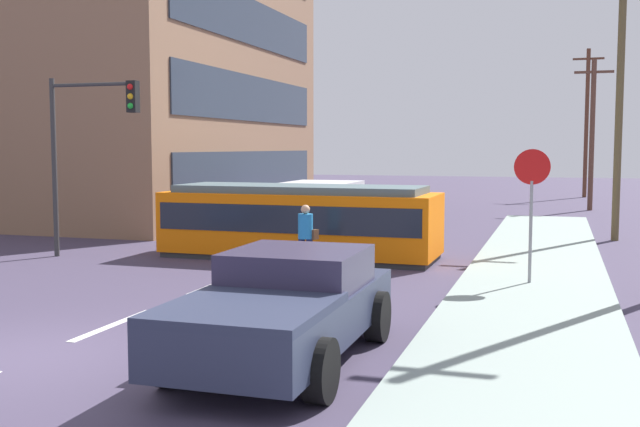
% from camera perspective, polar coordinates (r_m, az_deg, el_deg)
% --- Properties ---
extents(ground_plane, '(120.00, 120.00, 0.00)m').
position_cam_1_polar(ground_plane, '(20.58, -3.19, -3.49)').
color(ground_plane, '#413950').
extents(sidewalk_curb_right, '(3.20, 36.00, 0.14)m').
position_cam_1_polar(sidewalk_curb_right, '(15.31, 15.72, -6.38)').
color(sidewalk_curb_right, '#8C9D94').
rests_on(sidewalk_curb_right, ground).
extents(lane_stripe_1, '(0.16, 2.40, 0.01)m').
position_cam_1_polar(lane_stripe_1, '(13.53, -15.45, -8.17)').
color(lane_stripe_1, silver).
rests_on(lane_stripe_1, ground).
extents(lane_stripe_2, '(0.16, 2.40, 0.01)m').
position_cam_1_polar(lane_stripe_2, '(16.95, -8.03, -5.37)').
color(lane_stripe_2, silver).
rests_on(lane_stripe_2, ground).
extents(lane_stripe_3, '(0.16, 2.40, 0.01)m').
position_cam_1_polar(lane_stripe_3, '(26.70, 1.78, -1.50)').
color(lane_stripe_3, silver).
rests_on(lane_stripe_3, ground).
extents(lane_stripe_4, '(0.16, 2.40, 0.01)m').
position_cam_1_polar(lane_stripe_4, '(32.49, 4.68, -0.34)').
color(lane_stripe_4, silver).
rests_on(lane_stripe_4, ground).
extents(corner_building, '(16.46, 16.81, 12.80)m').
position_cam_1_polar(corner_building, '(36.54, -17.30, 10.10)').
color(corner_building, '#8B664B').
rests_on(corner_building, ground).
extents(streetcar_tram, '(7.63, 2.63, 2.01)m').
position_cam_1_polar(streetcar_tram, '(20.77, -1.53, -0.51)').
color(streetcar_tram, orange).
rests_on(streetcar_tram, ground).
extents(city_bus, '(2.60, 5.49, 1.79)m').
position_cam_1_polar(city_bus, '(26.42, -0.63, 0.66)').
color(city_bus, silver).
rests_on(city_bus, ground).
extents(pedestrian_crossing, '(0.48, 0.36, 1.67)m').
position_cam_1_polar(pedestrian_crossing, '(18.16, -1.09, -1.62)').
color(pedestrian_crossing, '#1B234C').
rests_on(pedestrian_crossing, ground).
extents(pickup_truck_parked, '(2.29, 5.01, 1.55)m').
position_cam_1_polar(pickup_truck_parked, '(10.78, -2.61, -7.06)').
color(pickup_truck_parked, '#2A3048').
rests_on(pickup_truck_parked, ground).
extents(stop_sign, '(0.76, 0.07, 2.88)m').
position_cam_1_polar(stop_sign, '(16.68, 15.79, 1.90)').
color(stop_sign, gray).
rests_on(stop_sign, sidewalk_curb_right).
extents(traffic_light_mast, '(2.75, 0.33, 4.95)m').
position_cam_1_polar(traffic_light_mast, '(21.52, -17.32, 5.93)').
color(traffic_light_mast, '#333333').
rests_on(traffic_light_mast, ground).
extents(utility_pole_mid, '(1.80, 0.24, 8.65)m').
position_cam_1_polar(utility_pole_mid, '(26.33, 21.81, 7.87)').
color(utility_pole_mid, brown).
rests_on(utility_pole_mid, ground).
extents(utility_pole_far, '(1.80, 0.24, 7.23)m').
position_cam_1_polar(utility_pole_far, '(38.53, 19.98, 5.86)').
color(utility_pole_far, brown).
rests_on(utility_pole_far, ground).
extents(utility_pole_distant, '(1.80, 0.24, 8.95)m').
position_cam_1_polar(utility_pole_distant, '(48.46, 19.60, 6.68)').
color(utility_pole_distant, brown).
rests_on(utility_pole_distant, ground).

